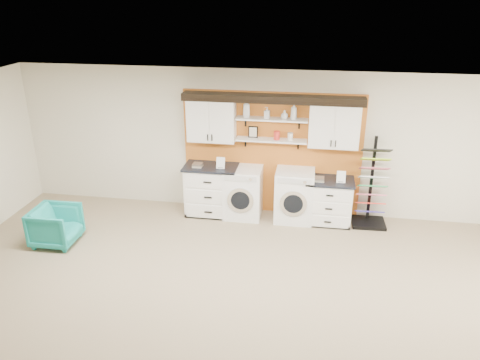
% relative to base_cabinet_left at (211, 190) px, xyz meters
% --- Properties ---
extents(floor, '(10.00, 10.00, 0.00)m').
position_rel_base_cabinet_left_xyz_m(floor, '(1.13, -3.64, -0.50)').
color(floor, gray).
rests_on(floor, ground).
extents(ceiling, '(10.00, 10.00, 0.00)m').
position_rel_base_cabinet_left_xyz_m(ceiling, '(1.13, -3.64, 2.30)').
color(ceiling, white).
rests_on(ceiling, wall_back).
extents(wall_back, '(10.00, 0.00, 10.00)m').
position_rel_base_cabinet_left_xyz_m(wall_back, '(1.13, 0.36, 0.90)').
color(wall_back, beige).
rests_on(wall_back, floor).
extents(accent_panel, '(3.40, 0.07, 2.40)m').
position_rel_base_cabinet_left_xyz_m(accent_panel, '(1.13, 0.32, 0.70)').
color(accent_panel, '#BA631F').
rests_on(accent_panel, wall_back).
extents(upper_cabinet_left, '(0.90, 0.35, 0.84)m').
position_rel_base_cabinet_left_xyz_m(upper_cabinet_left, '(-0.00, 0.15, 1.38)').
color(upper_cabinet_left, white).
rests_on(upper_cabinet_left, wall_back).
extents(upper_cabinet_right, '(0.90, 0.35, 0.84)m').
position_rel_base_cabinet_left_xyz_m(upper_cabinet_right, '(2.26, 0.15, 1.38)').
color(upper_cabinet_right, white).
rests_on(upper_cabinet_right, wall_back).
extents(shelf_lower, '(1.32, 0.28, 0.03)m').
position_rel_base_cabinet_left_xyz_m(shelf_lower, '(1.13, 0.16, 1.03)').
color(shelf_lower, white).
rests_on(shelf_lower, wall_back).
extents(shelf_upper, '(1.32, 0.28, 0.03)m').
position_rel_base_cabinet_left_xyz_m(shelf_upper, '(1.13, 0.16, 1.43)').
color(shelf_upper, white).
rests_on(shelf_upper, wall_back).
extents(crown_molding, '(3.30, 0.41, 0.13)m').
position_rel_base_cabinet_left_xyz_m(crown_molding, '(1.13, 0.17, 1.83)').
color(crown_molding, black).
rests_on(crown_molding, wall_back).
extents(picture_frame, '(0.18, 0.02, 0.22)m').
position_rel_base_cabinet_left_xyz_m(picture_frame, '(0.78, 0.21, 1.15)').
color(picture_frame, black).
rests_on(picture_frame, shelf_lower).
extents(canister_red, '(0.11, 0.11, 0.16)m').
position_rel_base_cabinet_left_xyz_m(canister_red, '(1.23, 0.16, 1.12)').
color(canister_red, red).
rests_on(canister_red, shelf_lower).
extents(canister_cream, '(0.10, 0.10, 0.14)m').
position_rel_base_cabinet_left_xyz_m(canister_cream, '(1.48, 0.16, 1.11)').
color(canister_cream, silver).
rests_on(canister_cream, shelf_lower).
extents(base_cabinet_left, '(1.03, 0.66, 1.01)m').
position_rel_base_cabinet_left_xyz_m(base_cabinet_left, '(0.00, 0.00, 0.00)').
color(base_cabinet_left, white).
rests_on(base_cabinet_left, floor).
extents(base_cabinet_right, '(0.89, 0.66, 0.87)m').
position_rel_base_cabinet_left_xyz_m(base_cabinet_right, '(2.26, 0.00, -0.07)').
color(base_cabinet_right, white).
rests_on(base_cabinet_right, floor).
extents(washer, '(0.71, 0.71, 0.99)m').
position_rel_base_cabinet_left_xyz_m(washer, '(0.63, -0.00, -0.01)').
color(washer, white).
rests_on(washer, floor).
extents(dryer, '(0.72, 0.71, 1.00)m').
position_rel_base_cabinet_left_xyz_m(dryer, '(1.61, -0.00, -0.00)').
color(dryer, white).
rests_on(dryer, floor).
extents(sample_rack, '(0.63, 0.53, 1.69)m').
position_rel_base_cabinet_left_xyz_m(sample_rack, '(3.03, 0.04, 0.03)').
color(sample_rack, black).
rests_on(sample_rack, floor).
extents(armchair, '(0.75, 0.73, 0.67)m').
position_rel_base_cabinet_left_xyz_m(armchair, '(-2.42, -1.57, -0.16)').
color(armchair, teal).
rests_on(armchair, floor).
extents(soap_bottle_a, '(0.18, 0.18, 0.34)m').
position_rel_base_cabinet_left_xyz_m(soap_bottle_a, '(0.66, 0.16, 1.61)').
color(soap_bottle_a, silver).
rests_on(soap_bottle_a, shelf_upper).
extents(soap_bottle_b, '(0.10, 0.10, 0.21)m').
position_rel_base_cabinet_left_xyz_m(soap_bottle_b, '(1.04, 0.16, 1.55)').
color(soap_bottle_b, silver).
rests_on(soap_bottle_b, shelf_upper).
extents(soap_bottle_c, '(0.15, 0.15, 0.16)m').
position_rel_base_cabinet_left_xyz_m(soap_bottle_c, '(1.36, 0.16, 1.52)').
color(soap_bottle_c, silver).
rests_on(soap_bottle_c, shelf_upper).
extents(soap_bottle_d, '(0.16, 0.16, 0.30)m').
position_rel_base_cabinet_left_xyz_m(soap_bottle_d, '(1.53, 0.16, 1.59)').
color(soap_bottle_d, silver).
rests_on(soap_bottle_d, shelf_upper).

